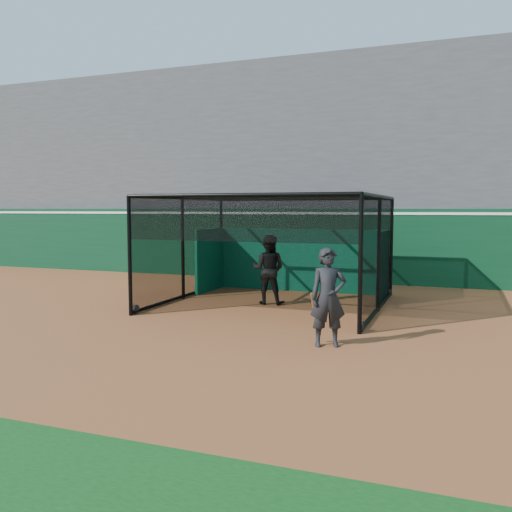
% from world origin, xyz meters
% --- Properties ---
extents(ground, '(120.00, 120.00, 0.00)m').
position_xyz_m(ground, '(0.00, 0.00, 0.00)').
color(ground, '#95522B').
rests_on(ground, ground).
extents(outfield_wall, '(50.00, 0.50, 2.50)m').
position_xyz_m(outfield_wall, '(0.00, 8.50, 1.29)').
color(outfield_wall, '#0A371D').
rests_on(outfield_wall, ground).
extents(grandstand, '(50.00, 7.85, 8.95)m').
position_xyz_m(grandstand, '(0.00, 12.27, 4.48)').
color(grandstand, '#4C4C4F').
rests_on(grandstand, ground).
extents(batting_cage, '(5.45, 5.28, 2.80)m').
position_xyz_m(batting_cage, '(0.37, 3.52, 1.40)').
color(batting_cage, black).
rests_on(batting_cage, ground).
extents(batter, '(0.94, 0.77, 1.82)m').
position_xyz_m(batter, '(0.20, 3.54, 0.91)').
color(batter, black).
rests_on(batter, ground).
extents(on_deck_player, '(0.77, 0.66, 1.80)m').
position_xyz_m(on_deck_player, '(2.67, -0.26, 0.90)').
color(on_deck_player, black).
rests_on(on_deck_player, ground).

